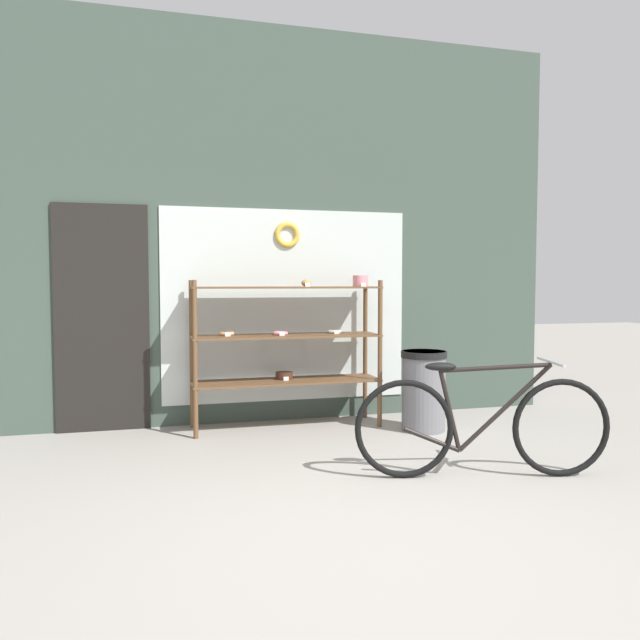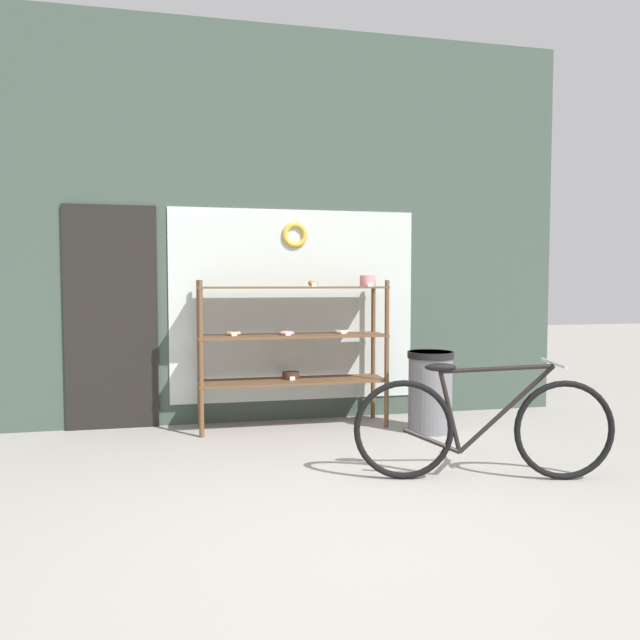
# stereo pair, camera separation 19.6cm
# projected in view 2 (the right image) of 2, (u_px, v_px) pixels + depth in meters

# --- Properties ---
(ground_plane) EXTENTS (30.00, 30.00, 0.00)m
(ground_plane) POSITION_uv_depth(u_px,v_px,m) (359.00, 537.00, 3.37)
(ground_plane) COLOR gray
(storefront_facade) EXTENTS (6.08, 0.13, 3.89)m
(storefront_facade) POSITION_uv_depth(u_px,v_px,m) (271.00, 231.00, 6.17)
(storefront_facade) COLOR #3D4C42
(storefront_facade) RESTS_ON ground_plane
(display_case) EXTENTS (1.78, 0.46, 1.45)m
(display_case) POSITION_uv_depth(u_px,v_px,m) (295.00, 337.00, 5.91)
(display_case) COLOR brown
(display_case) RESTS_ON ground_plane
(bicycle) EXTENTS (1.78, 0.57, 0.83)m
(bicycle) POSITION_uv_depth(u_px,v_px,m) (483.00, 426.00, 4.34)
(bicycle) COLOR black
(bicycle) RESTS_ON ground_plane
(trash_bin) EXTENTS (0.42, 0.42, 0.75)m
(trash_bin) POSITION_uv_depth(u_px,v_px,m) (430.00, 389.00, 5.75)
(trash_bin) COLOR slate
(trash_bin) RESTS_ON ground_plane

